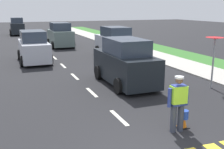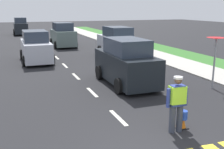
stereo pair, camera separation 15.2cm
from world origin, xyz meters
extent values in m
plane|color=black|center=(0.00, 21.00, 0.00)|extent=(96.00, 96.00, 0.00)
cube|color=#B2ADA3|center=(7.20, 10.00, 0.00)|extent=(2.40, 72.00, 0.14)
cube|color=#38722D|center=(9.60, 10.00, 0.00)|extent=(2.40, 72.00, 0.06)
cube|color=silver|center=(0.00, 2.70, 0.01)|extent=(0.14, 1.40, 0.01)
cube|color=silver|center=(0.00, 5.70, 0.01)|extent=(0.14, 1.40, 0.01)
cube|color=silver|center=(0.00, 8.70, 0.01)|extent=(0.14, 1.40, 0.01)
cube|color=silver|center=(0.00, 11.70, 0.01)|extent=(0.14, 1.40, 0.01)
cube|color=silver|center=(0.00, 14.70, 0.01)|extent=(0.14, 1.40, 0.01)
cube|color=silver|center=(0.00, 17.70, 0.01)|extent=(0.14, 1.40, 0.01)
cube|color=silver|center=(0.00, 20.70, 0.01)|extent=(0.14, 1.40, 0.01)
cube|color=silver|center=(0.00, 23.70, 0.01)|extent=(0.14, 1.40, 0.01)
cube|color=silver|center=(0.00, 26.70, 0.01)|extent=(0.14, 1.40, 0.01)
cube|color=silver|center=(0.00, 29.70, 0.01)|extent=(0.14, 1.40, 0.01)
cube|color=silver|center=(0.00, 32.70, 0.01)|extent=(0.14, 1.40, 0.01)
cube|color=silver|center=(0.00, 35.70, 0.01)|extent=(0.14, 1.40, 0.01)
cube|color=silver|center=(0.00, 38.70, 0.01)|extent=(0.14, 1.40, 0.01)
cube|color=silver|center=(0.00, 41.70, 0.01)|extent=(0.14, 1.40, 0.01)
cube|color=silver|center=(0.00, 44.70, 0.01)|extent=(0.14, 1.40, 0.01)
cube|color=silver|center=(0.00, 47.70, 0.01)|extent=(0.14, 1.40, 0.01)
cylinder|color=#383D4C|center=(1.06, 1.15, 0.41)|extent=(0.18, 0.18, 0.82)
cylinder|color=#383D4C|center=(1.30, 1.14, 0.41)|extent=(0.18, 0.18, 0.82)
cube|color=navy|center=(1.18, 1.14, 1.12)|extent=(0.41, 0.26, 0.60)
cube|color=#A5EA33|center=(1.18, 1.14, 1.14)|extent=(0.47, 0.30, 0.51)
cylinder|color=navy|center=(0.90, 1.16, 1.07)|extent=(0.11, 0.11, 0.55)
cylinder|color=navy|center=(1.45, 1.13, 1.07)|extent=(0.11, 0.11, 0.55)
sphere|color=brown|center=(1.18, 1.14, 1.56)|extent=(0.22, 0.22, 0.22)
cylinder|color=silver|center=(1.18, 1.14, 1.64)|extent=(0.26, 0.26, 0.06)
cylinder|color=#2347B7|center=(1.48, 1.23, 0.45)|extent=(0.26, 0.26, 0.26)
cylinder|color=gray|center=(5.24, 4.37, 1.10)|extent=(0.08, 0.08, 2.20)
cone|color=red|center=(5.24, 4.39, 2.25)|extent=(0.80, 0.80, 0.08)
cone|color=white|center=(5.24, 4.40, 2.26)|extent=(0.56, 0.56, 0.06)
cube|color=black|center=(1.49, 1.32, 0.01)|extent=(0.36, 0.36, 0.03)
cone|color=orange|center=(1.49, 1.32, 0.33)|extent=(0.30, 0.30, 0.60)
cylinder|color=white|center=(1.49, 1.32, 0.36)|extent=(0.20, 0.20, 0.06)
cube|color=slate|center=(1.57, 20.34, 0.85)|extent=(1.78, 3.94, 1.34)
cube|color=#2D3847|center=(1.57, 20.24, 1.87)|extent=(1.56, 2.17, 0.70)
cylinder|color=black|center=(0.66, 21.57, 0.34)|extent=(0.22, 0.68, 0.68)
cylinder|color=black|center=(2.48, 21.57, 0.34)|extent=(0.22, 0.68, 0.68)
cylinder|color=black|center=(0.66, 19.12, 0.34)|extent=(0.22, 0.68, 0.68)
cylinder|color=black|center=(2.48, 19.12, 0.34)|extent=(0.22, 0.68, 0.68)
cube|color=black|center=(1.88, 6.45, 0.82)|extent=(1.70, 4.29, 1.29)
cube|color=#2D3847|center=(1.88, 6.34, 1.82)|extent=(1.49, 2.36, 0.70)
cylinder|color=black|center=(1.01, 7.78, 0.34)|extent=(0.22, 0.68, 0.68)
cylinder|color=black|center=(2.74, 7.78, 0.34)|extent=(0.22, 0.68, 0.68)
cylinder|color=black|center=(1.01, 5.12, 0.34)|extent=(0.22, 0.68, 0.68)
cylinder|color=black|center=(2.74, 5.12, 0.34)|extent=(0.22, 0.68, 0.68)
cube|color=silver|center=(4.33, 13.73, 0.84)|extent=(1.78, 4.20, 1.31)
cube|color=#2D3847|center=(4.33, 13.62, 1.84)|extent=(1.57, 2.31, 0.70)
cylinder|color=black|center=(3.42, 15.03, 0.34)|extent=(0.22, 0.68, 0.68)
cylinder|color=black|center=(5.24, 15.03, 0.34)|extent=(0.22, 0.68, 0.68)
cylinder|color=black|center=(3.42, 12.43, 0.34)|extent=(0.22, 0.68, 0.68)
cylinder|color=black|center=(5.24, 12.43, 0.34)|extent=(0.22, 0.68, 0.68)
cube|color=black|center=(-1.50, 34.02, 0.88)|extent=(1.68, 3.85, 1.39)
cube|color=#2D3847|center=(-1.50, 34.12, 1.92)|extent=(1.48, 2.12, 0.70)
cylinder|color=black|center=(-0.64, 32.83, 0.34)|extent=(0.22, 0.68, 0.68)
cylinder|color=black|center=(-2.36, 32.83, 0.34)|extent=(0.22, 0.68, 0.68)
cylinder|color=black|center=(-0.64, 35.21, 0.34)|extent=(0.22, 0.68, 0.68)
cylinder|color=black|center=(-2.36, 35.21, 0.34)|extent=(0.22, 0.68, 0.68)
cube|color=silver|center=(-1.52, 13.67, 0.78)|extent=(1.70, 4.31, 1.19)
cube|color=#2D3847|center=(-1.52, 13.78, 1.72)|extent=(1.50, 2.37, 0.70)
cylinder|color=black|center=(-0.65, 12.34, 0.34)|extent=(0.22, 0.68, 0.68)
cylinder|color=black|center=(-2.39, 12.34, 0.34)|extent=(0.22, 0.68, 0.68)
cylinder|color=black|center=(-0.65, 15.01, 0.34)|extent=(0.22, 0.68, 0.68)
cylinder|color=black|center=(-2.39, 15.01, 0.34)|extent=(0.22, 0.68, 0.68)
camera|label=1|loc=(-3.33, -5.13, 3.55)|focal=44.15mm
camera|label=2|loc=(-3.19, -5.18, 3.55)|focal=44.15mm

